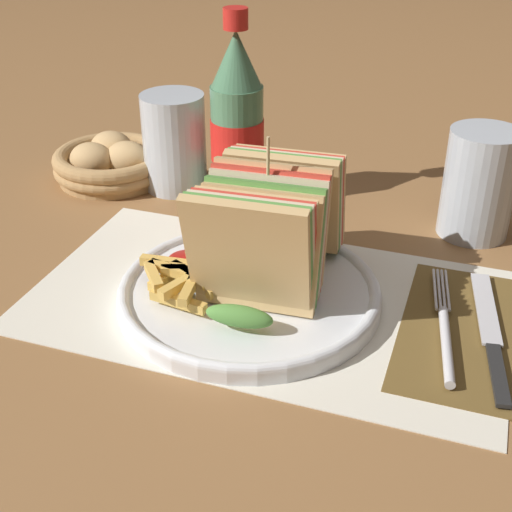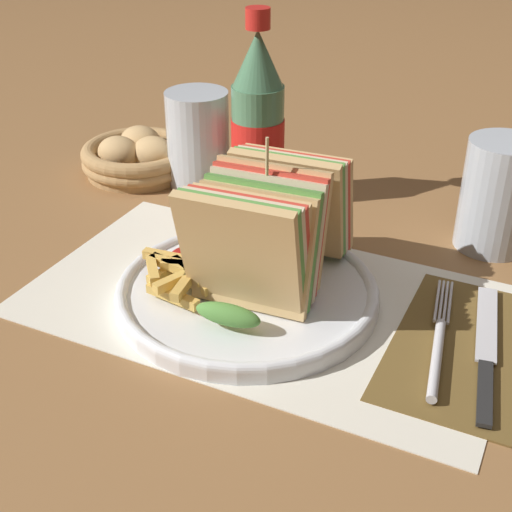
{
  "view_description": "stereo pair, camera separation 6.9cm",
  "coord_description": "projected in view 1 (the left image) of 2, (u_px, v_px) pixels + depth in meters",
  "views": [
    {
      "loc": [
        0.17,
        -0.55,
        0.39
      ],
      "look_at": [
        -0.02,
        0.01,
        0.04
      ],
      "focal_mm": 50.0,
      "sensor_mm": 36.0,
      "label": 1
    },
    {
      "loc": [
        0.24,
        -0.52,
        0.39
      ],
      "look_at": [
        -0.02,
        0.01,
        0.04
      ],
      "focal_mm": 50.0,
      "sensor_mm": 36.0,
      "label": 2
    }
  ],
  "objects": [
    {
      "name": "coke_bottle_near",
      "position": [
        237.0,
        123.0,
        0.84
      ],
      "size": [
        0.06,
        0.06,
        0.23
      ],
      "color": "#4C7F5B",
      "rests_on": "ground_plane"
    },
    {
      "name": "napkin",
      "position": [
        466.0,
        331.0,
        0.65
      ],
      "size": [
        0.12,
        0.21,
        0.0
      ],
      "color": "brown",
      "rests_on": "ground_plane"
    },
    {
      "name": "placemat",
      "position": [
        268.0,
        298.0,
        0.7
      ],
      "size": [
        0.46,
        0.27,
        0.0
      ],
      "color": "silver",
      "rests_on": "ground_plane"
    },
    {
      "name": "knife",
      "position": [
        491.0,
        334.0,
        0.64
      ],
      "size": [
        0.05,
        0.2,
        0.0
      ],
      "rotation": [
        0.0,
        0.0,
        0.16
      ],
      "color": "black",
      "rests_on": "napkin"
    },
    {
      "name": "fork",
      "position": [
        445.0,
        332.0,
        0.64
      ],
      "size": [
        0.04,
        0.18,
        0.01
      ],
      "rotation": [
        0.0,
        0.0,
        0.16
      ],
      "color": "silver",
      "rests_on": "napkin"
    },
    {
      "name": "glass_near",
      "position": [
        479.0,
        184.0,
        0.79
      ],
      "size": [
        0.08,
        0.08,
        0.12
      ],
      "color": "silver",
      "rests_on": "ground_plane"
    },
    {
      "name": "plate_main",
      "position": [
        249.0,
        292.0,
        0.69
      ],
      "size": [
        0.26,
        0.26,
        0.02
      ],
      "color": "white",
      "rests_on": "ground_plane"
    },
    {
      "name": "ketchup_blob",
      "position": [
        190.0,
        262.0,
        0.71
      ],
      "size": [
        0.05,
        0.04,
        0.02
      ],
      "color": "maroon",
      "rests_on": "plate_main"
    },
    {
      "name": "bread_basket",
      "position": [
        111.0,
        162.0,
        0.94
      ],
      "size": [
        0.15,
        0.15,
        0.06
      ],
      "color": "#AD8451",
      "rests_on": "ground_plane"
    },
    {
      "name": "club_sandwich",
      "position": [
        268.0,
        229.0,
        0.67
      ],
      "size": [
        0.12,
        0.2,
        0.15
      ],
      "color": "tan",
      "rests_on": "plate_main"
    },
    {
      "name": "ground_plane",
      "position": [
        274.0,
        302.0,
        0.69
      ],
      "size": [
        4.0,
        4.0,
        0.0
      ],
      "primitive_type": "plane",
      "color": "olive"
    },
    {
      "name": "glass_far",
      "position": [
        175.0,
        148.0,
        0.9
      ],
      "size": [
        0.08,
        0.08,
        0.12
      ],
      "color": "silver",
      "rests_on": "ground_plane"
    },
    {
      "name": "fries_pile",
      "position": [
        185.0,
        276.0,
        0.68
      ],
      "size": [
        0.1,
        0.1,
        0.02
      ],
      "color": "gold",
      "rests_on": "plate_main"
    }
  ]
}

